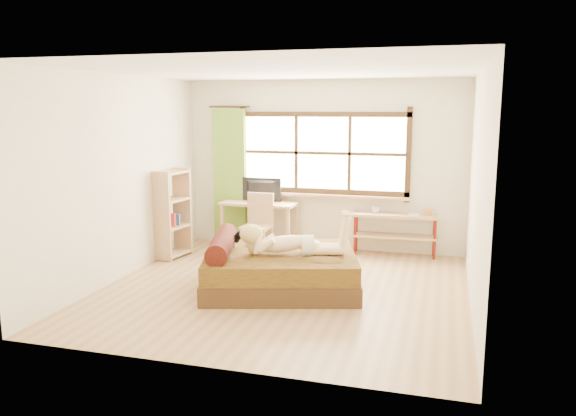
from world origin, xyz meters
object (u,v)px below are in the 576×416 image
(bed, at_px, (277,269))
(pipe_shelf, at_px, (396,225))
(woman, at_px, (291,232))
(kitten, at_px, (230,238))
(chair, at_px, (258,221))
(bookshelf, at_px, (172,213))
(desk, at_px, (259,208))

(bed, distance_m, pipe_shelf, 2.43)
(woman, xyz_separation_m, pipe_shelf, (1.10, 2.08, -0.27))
(kitten, xyz_separation_m, chair, (-0.10, 1.45, -0.05))
(bed, distance_m, bookshelf, 2.27)
(desk, bearing_deg, kitten, -81.24)
(bookshelf, bearing_deg, chair, 31.72)
(woman, height_order, chair, woman)
(kitten, height_order, bookshelf, bookshelf)
(bed, distance_m, chair, 1.76)
(kitten, bearing_deg, bed, -25.29)
(woman, height_order, bookshelf, bookshelf)
(bed, xyz_separation_m, pipe_shelf, (1.29, 2.04, 0.22))
(kitten, bearing_deg, chair, 78.17)
(woman, xyz_separation_m, kitten, (-0.87, 0.15, -0.17))
(bed, distance_m, woman, 0.54)
(kitten, bearing_deg, pipe_shelf, 28.61)
(chair, distance_m, pipe_shelf, 2.13)
(pipe_shelf, bearing_deg, bookshelf, -166.11)
(desk, bearing_deg, bed, -63.10)
(bed, relative_size, pipe_shelf, 1.68)
(bed, relative_size, woman, 1.69)
(woman, distance_m, chair, 1.88)
(kitten, height_order, pipe_shelf, pipe_shelf)
(kitten, bearing_deg, woman, -25.59)
(woman, distance_m, bookshelf, 2.43)
(woman, distance_m, desk, 2.24)
(desk, relative_size, bookshelf, 0.93)
(woman, bearing_deg, bookshelf, 138.08)
(pipe_shelf, bearing_deg, kitten, -138.85)
(desk, xyz_separation_m, chair, (0.10, -0.36, -0.13))
(kitten, height_order, desk, desk)
(woman, relative_size, kitten, 4.67)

